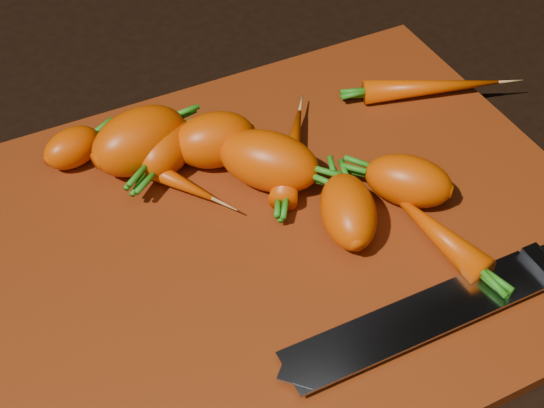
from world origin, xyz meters
name	(u,v)px	position (x,y,z in m)	size (l,w,h in m)	color
ground	(277,242)	(0.00, 0.00, -0.01)	(2.00, 2.00, 0.01)	black
cutting_board	(278,233)	(0.00, 0.00, 0.01)	(0.50, 0.40, 0.01)	maroon
carrot_0	(140,141)	(-0.07, 0.12, 0.04)	(0.09, 0.05, 0.05)	#F04C00
carrot_1	(215,140)	(-0.01, 0.09, 0.04)	(0.07, 0.05, 0.05)	#F04C00
carrot_2	(269,161)	(0.02, 0.05, 0.04)	(0.09, 0.05, 0.05)	#F04C00
carrot_3	(348,211)	(0.05, -0.03, 0.03)	(0.07, 0.04, 0.04)	#F04C00
carrot_4	(166,148)	(-0.05, 0.11, 0.03)	(0.07, 0.04, 0.04)	#F04C00
carrot_5	(72,148)	(-0.12, 0.15, 0.03)	(0.05, 0.03, 0.03)	#F04C00
carrot_6	(408,181)	(0.11, -0.02, 0.03)	(0.07, 0.04, 0.04)	#F04C00
carrot_7	(292,154)	(0.04, 0.06, 0.02)	(0.11, 0.02, 0.02)	#F04C00
carrot_8	(432,87)	(0.20, 0.09, 0.02)	(0.13, 0.02, 0.02)	#F04C00
carrot_9	(436,232)	(0.10, -0.07, 0.02)	(0.10, 0.03, 0.03)	#F04C00
carrot_10	(163,175)	(-0.06, 0.08, 0.02)	(0.10, 0.03, 0.03)	#F04C00
knife	(442,308)	(0.07, -0.13, 0.02)	(0.33, 0.04, 0.02)	gray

